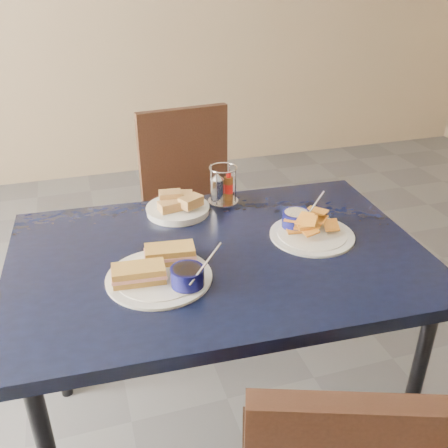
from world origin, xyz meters
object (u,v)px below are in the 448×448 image
object	(u,v)px
bread_basket	(178,206)
dining_table	(218,270)
chair_far	(194,195)
condiment_caddy	(222,187)
plantain_plate	(306,228)
sandwich_plate	(162,271)

from	to	relation	value
bread_basket	dining_table	bearing A→B (deg)	-78.83
chair_far	condiment_caddy	world-z (taller)	chair_far
plantain_plate	sandwich_plate	bearing A→B (deg)	-166.99
condiment_caddy	plantain_plate	bearing A→B (deg)	-58.38
sandwich_plate	bread_basket	size ratio (longest dim) A/B	1.45
dining_table	sandwich_plate	world-z (taller)	sandwich_plate
chair_far	sandwich_plate	size ratio (longest dim) A/B	2.98
sandwich_plate	plantain_plate	distance (m)	0.50
sandwich_plate	condiment_caddy	size ratio (longest dim) A/B	2.28
plantain_plate	condiment_caddy	xyz separation A→B (m)	(-0.19, 0.30, 0.04)
chair_far	plantain_plate	distance (m)	0.90
sandwich_plate	chair_far	bearing A→B (deg)	71.41
dining_table	chair_far	world-z (taller)	chair_far
chair_far	sandwich_plate	distance (m)	1.05
sandwich_plate	condiment_caddy	distance (m)	0.51
chair_far	plantain_plate	world-z (taller)	chair_far
dining_table	plantain_plate	distance (m)	0.31
dining_table	sandwich_plate	xyz separation A→B (m)	(-0.19, -0.09, 0.09)
bread_basket	condiment_caddy	bearing A→B (deg)	13.15
plantain_plate	bread_basket	xyz separation A→B (m)	(-0.36, 0.27, 0.00)
dining_table	chair_far	xyz separation A→B (m)	(0.14, 0.88, -0.16)
dining_table	plantain_plate	world-z (taller)	plantain_plate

